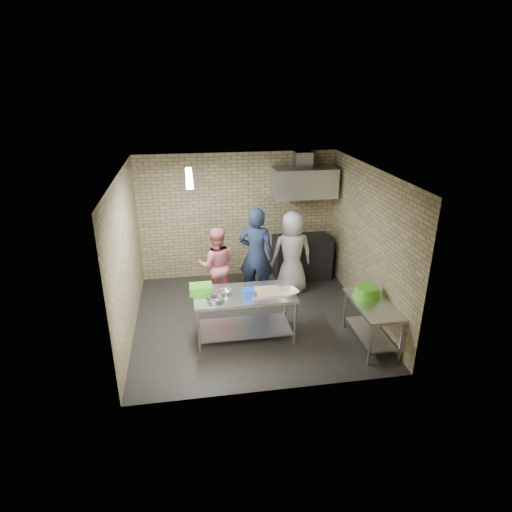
{
  "coord_description": "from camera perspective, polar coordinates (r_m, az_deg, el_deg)",
  "views": [
    {
      "loc": [
        -1.04,
        -6.8,
        4.08
      ],
      "look_at": [
        0.1,
        0.2,
        1.15
      ],
      "focal_mm": 30.22,
      "sensor_mm": 36.0,
      "label": 1
    }
  ],
  "objects": [
    {
      "name": "mixing_bowl_a",
      "position": [
        6.84,
        -5.49,
        -5.78
      ],
      "size": [
        0.33,
        0.33,
        0.06
      ],
      "primitive_type": "imported",
      "rotation": [
        0.0,
        0.0,
        0.31
      ],
      "color": "#ABADB2",
      "rests_on": "prep_table"
    },
    {
      "name": "ceiling",
      "position": [
        7.02,
        -0.55,
        11.1
      ],
      "size": [
        4.2,
        4.2,
        0.0
      ],
      "primitive_type": "plane",
      "rotation": [
        3.14,
        0.0,
        0.0
      ],
      "color": "black",
      "rests_on": "ground"
    },
    {
      "name": "range_hood",
      "position": [
        9.05,
        6.39,
        9.67
      ],
      "size": [
        1.3,
        0.6,
        0.6
      ],
      "primitive_type": "cube",
      "color": "silver",
      "rests_on": "back_wall"
    },
    {
      "name": "cutting_board",
      "position": [
        7.09,
        1.29,
        -4.73
      ],
      "size": [
        0.51,
        0.39,
        0.03
      ],
      "primitive_type": "cube",
      "color": "tan",
      "rests_on": "prep_table"
    },
    {
      "name": "green_crate",
      "position": [
        7.09,
        -7.31,
        -4.38
      ],
      "size": [
        0.37,
        0.28,
        0.15
      ],
      "primitive_type": "cube",
      "color": "green",
      "rests_on": "prep_table"
    },
    {
      "name": "green_basin",
      "position": [
        7.34,
        14.46,
        -4.56
      ],
      "size": [
        0.46,
        0.46,
        0.17
      ],
      "primitive_type": null,
      "color": "#59C626",
      "rests_on": "side_counter"
    },
    {
      "name": "side_counter",
      "position": [
        7.37,
        15.01,
        -8.6
      ],
      "size": [
        0.6,
        1.2,
        0.75
      ],
      "primitive_type": "cube",
      "color": "silver",
      "rests_on": "floor"
    },
    {
      "name": "woman_pink",
      "position": [
        8.31,
        -5.23,
        -1.2
      ],
      "size": [
        0.76,
        0.61,
        1.52
      ],
      "primitive_type": "imported",
      "rotation": [
        0.0,
        0.0,
        3.1
      ],
      "color": "#DD757F",
      "rests_on": "floor"
    },
    {
      "name": "man_navy",
      "position": [
        8.25,
        0.05,
        0.11
      ],
      "size": [
        0.81,
        0.68,
        1.89
      ],
      "primitive_type": "imported",
      "rotation": [
        0.0,
        0.0,
        2.75
      ],
      "color": "black",
      "rests_on": "floor"
    },
    {
      "name": "stove",
      "position": [
        9.5,
        6.04,
        -0.15
      ],
      "size": [
        1.2,
        0.7,
        0.9
      ],
      "primitive_type": "cube",
      "color": "black",
      "rests_on": "floor"
    },
    {
      "name": "front_wall",
      "position": [
        5.62,
        2.62,
        -6.64
      ],
      "size": [
        4.2,
        0.06,
        2.7
      ],
      "primitive_type": "cube",
      "color": "tan",
      "rests_on": "ground"
    },
    {
      "name": "hood_duct",
      "position": [
        9.1,
        6.26,
        12.64
      ],
      "size": [
        0.35,
        0.3,
        0.3
      ],
      "primitive_type": "cube",
      "color": "#A5A8AD",
      "rests_on": "back_wall"
    },
    {
      "name": "floor",
      "position": [
        8.0,
        -0.48,
        -8.23
      ],
      "size": [
        4.2,
        4.2,
        0.0
      ],
      "primitive_type": "plane",
      "color": "black",
      "rests_on": "ground"
    },
    {
      "name": "back_wall",
      "position": [
        9.27,
        -2.41,
        5.3
      ],
      "size": [
        4.2,
        0.06,
        2.7
      ],
      "primitive_type": "cube",
      "color": "tan",
      "rests_on": "ground"
    },
    {
      "name": "woman_white",
      "position": [
        8.67,
        4.76,
        0.43
      ],
      "size": [
        0.83,
        0.55,
        1.68
      ],
      "primitive_type": "imported",
      "rotation": [
        0.0,
        0.0,
        3.16
      ],
      "color": "silver",
      "rests_on": "floor"
    },
    {
      "name": "bottle_red",
      "position": [
        9.26,
        6.36,
        9.51
      ],
      "size": [
        0.07,
        0.07,
        0.18
      ],
      "primitive_type": "cylinder",
      "color": "#B22619",
      "rests_on": "wall_shelf"
    },
    {
      "name": "prep_table",
      "position": [
        7.27,
        -1.51,
        -7.86
      ],
      "size": [
        1.65,
        0.83,
        0.83
      ],
      "primitive_type": "cube",
      "color": "silver",
      "rests_on": "floor"
    },
    {
      "name": "mixing_bowl_b",
      "position": [
        7.07,
        -4.02,
        -4.73
      ],
      "size": [
        0.25,
        0.25,
        0.06
      ],
      "primitive_type": "imported",
      "rotation": [
        0.0,
        0.0,
        0.31
      ],
      "color": "silver",
      "rests_on": "prep_table"
    },
    {
      "name": "wall_shelf",
      "position": [
        9.35,
        7.83,
        8.88
      ],
      "size": [
        0.8,
        0.2,
        0.04
      ],
      "primitive_type": "cube",
      "color": "#3F2B19",
      "rests_on": "back_wall"
    },
    {
      "name": "ceramic_bowl",
      "position": [
        7.03,
        4.3,
        -4.81
      ],
      "size": [
        0.4,
        0.4,
        0.08
      ],
      "primitive_type": "imported",
      "rotation": [
        0.0,
        0.0,
        0.31
      ],
      "color": "beige",
      "rests_on": "prep_table"
    },
    {
      "name": "right_wall",
      "position": [
        7.97,
        14.58,
        1.67
      ],
      "size": [
        0.06,
        4.0,
        2.7
      ],
      "primitive_type": "cube",
      "color": "tan",
      "rests_on": "ground"
    },
    {
      "name": "blue_tub",
      "position": [
        6.96,
        -1.02,
        -4.88
      ],
      "size": [
        0.18,
        0.18,
        0.12
      ],
      "primitive_type": "cube",
      "color": "blue",
      "rests_on": "prep_table"
    },
    {
      "name": "left_wall",
      "position": [
        7.4,
        -16.79,
        -0.2
      ],
      "size": [
        0.06,
        4.0,
        2.7
      ],
      "primitive_type": "cube",
      "color": "tan",
      "rests_on": "ground"
    },
    {
      "name": "fluorescent_fixture",
      "position": [
        6.95,
        -8.86,
        10.23
      ],
      "size": [
        0.1,
        1.25,
        0.08
      ],
      "primitive_type": "cube",
      "color": "white",
      "rests_on": "ceiling"
    }
  ]
}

